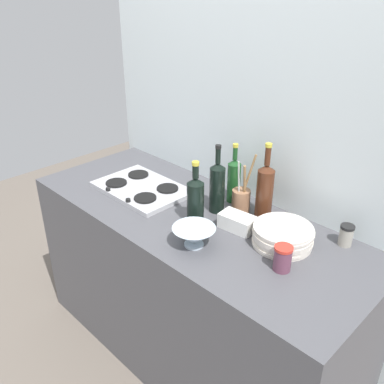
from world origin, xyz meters
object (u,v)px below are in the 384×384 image
object	(u,v)px
butter_dish	(237,222)
utensil_crock	(241,200)
stovetop_hob	(142,188)
condiment_jar_rear	(283,258)
wine_bottle_leftmost	(195,200)
mixing_bowl	(194,236)
condiment_jar_front	(346,235)
wine_bottle_mid_right	(217,186)
wine_bottle_mid_left	(234,179)
wine_bottle_rightmost	(265,191)
plate_stack	(283,236)

from	to	relation	value
butter_dish	utensil_crock	distance (m)	0.16
stovetop_hob	condiment_jar_rear	size ratio (longest dim) A/B	4.62
wine_bottle_leftmost	stovetop_hob	bearing A→B (deg)	175.43
wine_bottle_leftmost	utensil_crock	bearing A→B (deg)	71.20
mixing_bowl	condiment_jar_front	world-z (taller)	condiment_jar_front
wine_bottle_mid_right	condiment_jar_front	xyz separation A→B (m)	(0.58, 0.17, -0.08)
wine_bottle_mid_left	wine_bottle_rightmost	distance (m)	0.22
wine_bottle_mid_right	butter_dish	distance (m)	0.21
wine_bottle_mid_right	mixing_bowl	world-z (taller)	wine_bottle_mid_right
utensil_crock	condiment_jar_rear	world-z (taller)	utensil_crock
wine_bottle_leftmost	wine_bottle_mid_right	xyz separation A→B (m)	(-0.01, 0.16, 0.01)
wine_bottle_leftmost	condiment_jar_front	xyz separation A→B (m)	(0.57, 0.33, -0.08)
wine_bottle_leftmost	wine_bottle_mid_left	size ratio (longest dim) A/B	1.01
wine_bottle_rightmost	mixing_bowl	size ratio (longest dim) A/B	2.03
butter_dish	condiment_jar_front	world-z (taller)	condiment_jar_front
butter_dish	condiment_jar_rear	xyz separation A→B (m)	(0.31, -0.11, 0.02)
mixing_bowl	butter_dish	world-z (taller)	mixing_bowl
plate_stack	condiment_jar_rear	bearing A→B (deg)	-56.23
butter_dish	wine_bottle_mid_right	bearing A→B (deg)	162.14
stovetop_hob	plate_stack	size ratio (longest dim) A/B	1.88
wine_bottle_mid_right	condiment_jar_rear	world-z (taller)	wine_bottle_mid_right
stovetop_hob	condiment_jar_front	xyz separation A→B (m)	(1.01, 0.29, 0.03)
stovetop_hob	wine_bottle_mid_left	xyz separation A→B (m)	(0.42, 0.26, 0.11)
stovetop_hob	wine_bottle_leftmost	bearing A→B (deg)	-4.57
plate_stack	wine_bottle_mid_left	world-z (taller)	wine_bottle_mid_left
wine_bottle_leftmost	condiment_jar_rear	bearing A→B (deg)	-0.86
wine_bottle_leftmost	condiment_jar_front	distance (m)	0.66
mixing_bowl	butter_dish	bearing A→B (deg)	78.94
mixing_bowl	butter_dish	xyz separation A→B (m)	(0.05, 0.23, -0.01)
wine_bottle_mid_right	condiment_jar_rear	xyz separation A→B (m)	(0.49, -0.16, -0.08)
plate_stack	mixing_bowl	xyz separation A→B (m)	(-0.26, -0.27, 0.00)
wine_bottle_rightmost	condiment_jar_rear	world-z (taller)	wine_bottle_rightmost
wine_bottle_rightmost	butter_dish	bearing A→B (deg)	-98.96
wine_bottle_mid_left	mixing_bowl	bearing A→B (deg)	-71.61
wine_bottle_mid_right	wine_bottle_rightmost	xyz separation A→B (m)	(0.20, 0.10, 0.01)
mixing_bowl	wine_bottle_mid_right	bearing A→B (deg)	114.52
wine_bottle_leftmost	mixing_bowl	world-z (taller)	wine_bottle_leftmost
wine_bottle_mid_right	condiment_jar_rear	distance (m)	0.52
wine_bottle_mid_right	butter_dish	world-z (taller)	wine_bottle_mid_right
wine_bottle_leftmost	utensil_crock	xyz separation A→B (m)	(0.08, 0.23, -0.06)
wine_bottle_mid_right	mixing_bowl	size ratio (longest dim) A/B	1.84
stovetop_hob	mixing_bowl	xyz separation A→B (m)	(0.56, -0.17, 0.03)
butter_dish	condiment_jar_front	bearing A→B (deg)	29.09
condiment_jar_rear	wine_bottle_mid_right	bearing A→B (deg)	161.46
stovetop_hob	condiment_jar_rear	bearing A→B (deg)	-2.63
plate_stack	condiment_jar_front	distance (m)	0.27
wine_bottle_mid_right	condiment_jar_front	world-z (taller)	wine_bottle_mid_right
wine_bottle_mid_right	wine_bottle_mid_left	bearing A→B (deg)	93.86
wine_bottle_rightmost	plate_stack	bearing A→B (deg)	-32.26
condiment_jar_rear	wine_bottle_mid_left	bearing A→B (deg)	149.04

